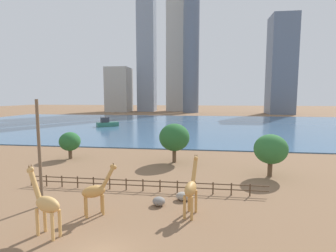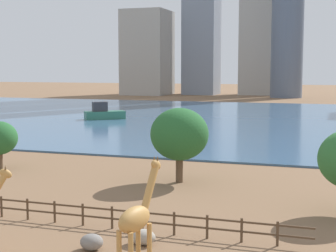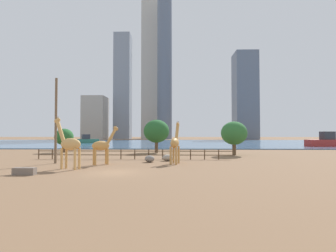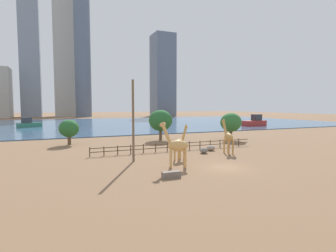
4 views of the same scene
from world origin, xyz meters
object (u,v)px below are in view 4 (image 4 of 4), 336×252
(tree_right_tall, at_px, (231,122))
(tree_left_large, at_px, (161,121))
(giraffe_tall, at_px, (176,146))
(giraffe_young, at_px, (228,137))
(giraffe_companion, at_px, (180,143))
(feeding_trough, at_px, (171,175))
(boat_ferry, at_px, (29,124))
(boat_sailboat, at_px, (255,122))
(utility_pole, at_px, (133,121))
(boulder_by_pole, at_px, (204,150))
(boulder_near_fence, at_px, (211,148))
(tree_center_broad, at_px, (69,129))

(tree_right_tall, bearing_deg, tree_left_large, 156.80)
(giraffe_tall, distance_m, giraffe_young, 11.34)
(giraffe_young, distance_m, tree_right_tall, 15.48)
(giraffe_companion, bearing_deg, feeding_trough, -156.11)
(boat_ferry, distance_m, boat_sailboat, 72.61)
(giraffe_tall, distance_m, boat_sailboat, 65.26)
(giraffe_young, distance_m, utility_pole, 14.04)
(boulder_by_pole, height_order, boat_sailboat, boat_sailboat)
(boulder_by_pole, bearing_deg, utility_pole, -171.96)
(tree_right_tall, bearing_deg, giraffe_companion, -142.68)
(boulder_near_fence, height_order, feeding_trough, boulder_near_fence)
(utility_pole, height_order, feeding_trough, utility_pole)
(boulder_by_pole, xyz_separation_m, tree_right_tall, (12.50, 10.72, 3.09))
(utility_pole, bearing_deg, tree_left_large, 59.57)
(tree_left_large, distance_m, boat_ferry, 51.21)
(giraffe_tall, bearing_deg, boat_sailboat, -119.39)
(giraffe_young, relative_size, tree_center_broad, 1.14)
(giraffe_companion, xyz_separation_m, giraffe_young, (8.04, 1.12, 0.26))
(giraffe_companion, relative_size, boulder_by_pole, 3.72)
(boulder_by_pole, bearing_deg, boat_ferry, 114.79)
(utility_pole, bearing_deg, tree_center_broad, 110.49)
(giraffe_companion, bearing_deg, giraffe_young, -27.14)
(tree_right_tall, bearing_deg, tree_center_broad, 169.55)
(utility_pole, bearing_deg, boulder_near_fence, 13.38)
(boulder_near_fence, relative_size, tree_left_large, 0.23)
(boulder_near_fence, distance_m, feeding_trough, 16.34)
(giraffe_young, height_order, feeding_trough, giraffe_young)
(giraffe_tall, bearing_deg, giraffe_young, -135.96)
(boulder_near_fence, height_order, boat_sailboat, boat_sailboat)
(tree_center_broad, bearing_deg, boulder_near_fence, -36.94)
(utility_pole, xyz_separation_m, boulder_by_pole, (10.74, 1.52, -4.54))
(giraffe_companion, height_order, feeding_trough, giraffe_companion)
(giraffe_companion, height_order, tree_center_broad, giraffe_companion)
(feeding_trough, bearing_deg, tree_right_tall, 43.36)
(giraffe_companion, height_order, boat_sailboat, giraffe_companion)
(utility_pole, distance_m, feeding_trough, 9.75)
(boulder_by_pole, relative_size, tree_center_broad, 0.27)
(utility_pole, height_order, tree_center_broad, utility_pole)
(boulder_near_fence, relative_size, boat_ferry, 0.20)
(giraffe_companion, distance_m, boat_ferry, 66.12)
(giraffe_tall, height_order, utility_pole, utility_pole)
(boat_sailboat, bearing_deg, tree_left_large, 18.69)
(boulder_by_pole, relative_size, tree_right_tall, 0.22)
(tree_center_broad, height_order, tree_right_tall, tree_right_tall)
(giraffe_companion, xyz_separation_m, feeding_trough, (-4.44, -7.37, -1.81))
(giraffe_tall, xyz_separation_m, tree_right_tall, (19.71, 17.02, 1.09))
(tree_left_large, bearing_deg, tree_center_broad, 179.97)
(tree_left_large, xyz_separation_m, boat_ferry, (-27.17, 43.33, -2.64))
(boulder_by_pole, bearing_deg, tree_center_broad, 136.96)
(tree_left_large, xyz_separation_m, boat_sailboat, (41.88, 20.85, -2.38))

